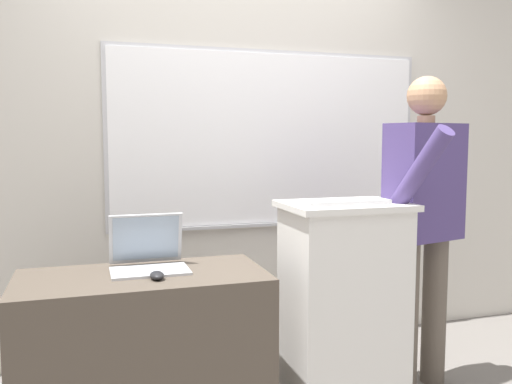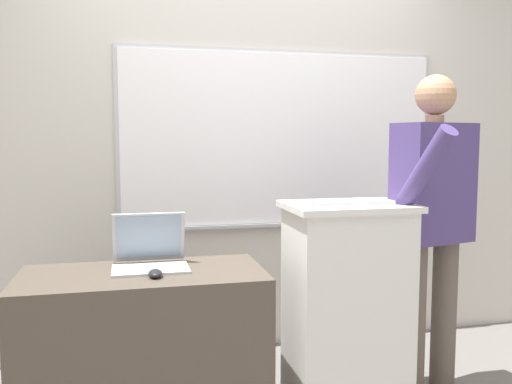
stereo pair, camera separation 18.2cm
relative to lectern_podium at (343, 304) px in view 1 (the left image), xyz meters
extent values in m
cube|color=beige|center=(-0.31, 0.95, 0.80)|extent=(6.40, 0.12, 2.63)
cube|color=#B7B7BC|center=(-0.08, 0.88, 0.82)|extent=(2.03, 0.02, 1.11)
cube|color=white|center=(-0.08, 0.88, 0.82)|extent=(1.98, 0.02, 1.06)
cube|color=#B7B7BC|center=(-0.08, 0.86, 0.28)|extent=(1.79, 0.04, 0.02)
cube|color=silver|center=(0.00, 0.00, -0.02)|extent=(0.55, 0.41, 0.99)
cube|color=silver|center=(0.00, 0.00, 0.49)|extent=(0.60, 0.45, 0.03)
cube|color=#4C4238|center=(-0.97, 0.03, -0.15)|extent=(1.10, 0.55, 0.73)
cylinder|color=brown|center=(0.38, 0.03, -0.11)|extent=(0.13, 0.13, 0.81)
cylinder|color=brown|center=(0.59, 0.08, -0.11)|extent=(0.13, 0.13, 0.81)
cube|color=#473870|center=(0.49, 0.05, 0.60)|extent=(0.44, 0.31, 0.61)
cylinder|color=tan|center=(0.49, 0.05, 0.92)|extent=(0.09, 0.09, 0.04)
sphere|color=tan|center=(0.49, 0.05, 1.04)|extent=(0.20, 0.20, 0.20)
cylinder|color=#473870|center=(0.27, -0.18, 0.63)|extent=(0.18, 0.43, 0.51)
cylinder|color=#473870|center=(0.70, 0.11, 0.57)|extent=(0.08, 0.08, 0.58)
cube|color=#B7BABF|center=(-0.94, 0.06, 0.23)|extent=(0.35, 0.22, 0.01)
cube|color=#B7BABF|center=(-0.94, 0.20, 0.35)|extent=(0.34, 0.08, 0.24)
cube|color=#8C9EB2|center=(-0.94, 0.19, 0.35)|extent=(0.31, 0.06, 0.21)
cube|color=silver|center=(-0.02, -0.06, 0.52)|extent=(0.42, 0.13, 0.02)
ellipsoid|color=black|center=(-0.92, -0.07, 0.24)|extent=(0.06, 0.10, 0.03)
camera|label=1|loc=(-1.21, -2.37, 0.82)|focal=38.00mm
camera|label=2|loc=(-1.03, -2.42, 0.82)|focal=38.00mm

